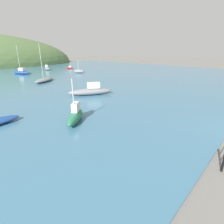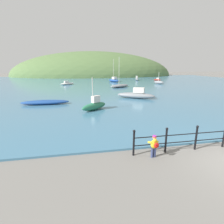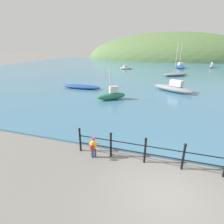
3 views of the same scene
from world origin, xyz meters
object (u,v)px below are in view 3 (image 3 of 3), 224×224
Objects in this scene: boat_twin_mast at (180,66)px; boat_mid_harbor at (173,88)px; child_in_coat at (93,146)px; boat_far_right at (81,87)px; boat_blue_hull at (176,74)px; boat_far_left at (211,66)px; boat_green_fishing at (127,68)px; boat_red_dinghy at (112,95)px.

boat_twin_mast reaches higher than boat_mid_harbor.
boat_far_right is at bearing 118.79° from child_in_coat.
boat_twin_mast is 11.28m from boat_blue_hull.
boat_far_left reaches higher than boat_far_right.
boat_far_left is (6.74, 2.84, -0.01)m from boat_twin_mast.
boat_far_left is 26.49m from boat_mid_harbor.
child_in_coat is at bearing -107.50° from boat_far_left.
boat_mid_harbor is (-1.75, -22.26, 0.02)m from boat_twin_mast.
boat_blue_hull reaches higher than boat_mid_harbor.
boat_far_left is (12.09, 38.36, -0.13)m from child_in_coat.
boat_twin_mast is 22.32m from boat_mid_harbor.
boat_mid_harbor is at bearing 8.57° from boat_far_right.
boat_green_fishing is at bearing 86.68° from boat_far_right.
child_in_coat is 0.19× the size of boat_blue_hull.
boat_mid_harbor is at bearing -62.60° from boat_green_fishing.
boat_far_left is 0.63× the size of boat_mid_harbor.
boat_mid_harbor reaches higher than child_in_coat.
boat_mid_harbor is at bearing 41.14° from boat_red_dinghy.
child_in_coat is at bearing -99.75° from boat_blue_hull.
boat_red_dinghy is at bearing -114.99° from boat_far_left.
boat_far_right is at bearing -116.41° from boat_twin_mast.
boat_green_fishing is 19.12m from boat_far_left.
boat_green_fishing is 1.06× the size of boat_red_dinghy.
boat_red_dinghy reaches higher than boat_far_right.
boat_mid_harbor is at bearing -108.70° from boat_far_left.
child_in_coat is at bearing -61.21° from boat_far_right.
child_in_coat is 40.22m from boat_far_left.
boat_far_left is at bearing 72.50° from child_in_coat.
boat_blue_hull is at bearing -33.28° from boat_green_fishing.
boat_red_dinghy is at bearing -138.86° from boat_mid_harbor.
boat_green_fishing is at bearing 146.72° from boat_blue_hull.
boat_blue_hull reaches higher than child_in_coat.
boat_mid_harbor reaches higher than boat_far_left.
boat_twin_mast is at bearing -157.18° from boat_far_left.
boat_far_left is at bearing 24.05° from boat_green_fishing.
child_in_coat is at bearing -105.18° from boat_mid_harbor.
boat_red_dinghy is 0.63× the size of boat_mid_harbor.
boat_twin_mast is 1.91× the size of boat_far_left.
boat_red_dinghy is (3.57, -22.01, 0.15)m from boat_green_fishing.
child_in_coat is at bearing -98.56° from boat_twin_mast.
boat_red_dinghy is at bearing -110.76° from boat_blue_hull.
boat_mid_harbor is at bearing -94.50° from boat_twin_mast.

